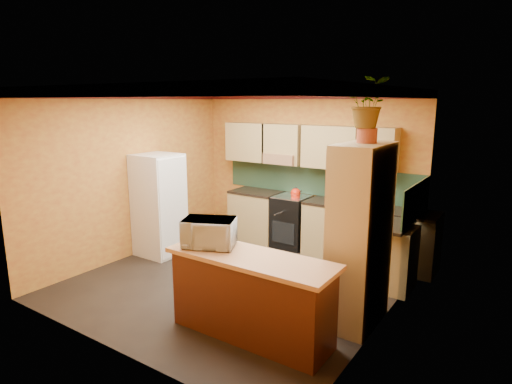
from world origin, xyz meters
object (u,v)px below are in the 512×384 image
base_cabinets_back (324,228)px  fridge (159,205)px  stove (291,221)px  microwave (209,233)px  breakfast_bar (251,298)px  pantry (360,236)px

base_cabinets_back → fridge: 2.80m
base_cabinets_back → fridge: bearing=-145.3°
stove → microwave: 2.99m
microwave → breakfast_bar: bearing=-25.1°
stove → breakfast_bar: 3.07m
stove → fridge: (-1.65, -1.58, 0.39)m
fridge → breakfast_bar: bearing=-25.2°
breakfast_bar → microwave: 0.87m
stove → pantry: (1.95, -1.92, 0.59)m
pantry → microwave: 1.71m
pantry → base_cabinets_back: bearing=124.5°
stove → breakfast_bar: bearing=-69.0°
stove → breakfast_bar: size_ratio=0.51×
pantry → microwave: pantry is taller
base_cabinets_back → stove: 0.63m
fridge → microwave: fridge is taller
breakfast_bar → fridge: bearing=154.8°
base_cabinets_back → breakfast_bar: bearing=-80.6°
breakfast_bar → base_cabinets_back: bearing=99.4°
fridge → base_cabinets_back: bearing=34.7°
microwave → stove: bearing=75.2°
pantry → breakfast_bar: 1.41m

